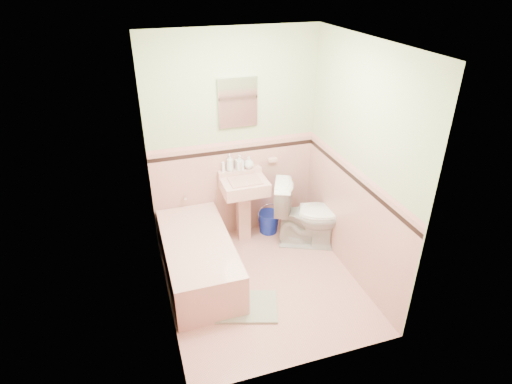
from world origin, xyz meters
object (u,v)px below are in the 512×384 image
object	(u,v)px
sink	(245,211)
soap_bottle_left	(230,163)
bathtub	(199,260)
toilet	(308,214)
shoe	(230,304)
soap_bottle_right	(249,162)
bucket	(269,222)
medicine_cabinet	(238,102)
soap_bottle_mid	(239,162)

from	to	relation	value
sink	soap_bottle_left	size ratio (longest dim) A/B	3.92
sink	soap_bottle_left	xyz separation A→B (m)	(-0.12, 0.18, 0.58)
bathtub	toilet	world-z (taller)	toilet
shoe	soap_bottle_left	bearing A→B (deg)	79.42
shoe	soap_bottle_right	bearing A→B (deg)	70.42
toilet	bucket	world-z (taller)	toilet
sink	medicine_cabinet	world-z (taller)	medicine_cabinet
medicine_cabinet	shoe	world-z (taller)	medicine_cabinet
medicine_cabinet	shoe	distance (m)	2.17
bucket	sink	bearing A→B (deg)	-167.36
soap_bottle_left	shoe	size ratio (longest dim) A/B	1.58
medicine_cabinet	shoe	size ratio (longest dim) A/B	4.14
bathtub	soap_bottle_left	size ratio (longest dim) A/B	7.05
bucket	shoe	world-z (taller)	bucket
sink	bucket	world-z (taller)	sink
bathtub	sink	size ratio (longest dim) A/B	1.80
soap_bottle_left	soap_bottle_mid	size ratio (longest dim) A/B	1.14
bucket	soap_bottle_mid	bearing A→B (deg)	163.19
soap_bottle_left	bucket	world-z (taller)	soap_bottle_left
medicine_cabinet	soap_bottle_left	bearing A→B (deg)	-166.01
soap_bottle_right	soap_bottle_left	bearing A→B (deg)	180.00
bathtub	shoe	xyz separation A→B (m)	(0.20, -0.59, -0.17)
bucket	soap_bottle_right	bearing A→B (deg)	155.38
bathtub	soap_bottle_mid	size ratio (longest dim) A/B	8.03
medicine_cabinet	bucket	world-z (taller)	medicine_cabinet
soap_bottle_mid	sink	bearing A→B (deg)	-88.40
bathtub	soap_bottle_right	distance (m)	1.30
bucket	shoe	distance (m)	1.46
soap_bottle_mid	toilet	distance (m)	1.03
soap_bottle_right	toilet	bearing A→B (deg)	-39.48
soap_bottle_mid	soap_bottle_right	world-z (taller)	soap_bottle_mid
sink	bucket	bearing A→B (deg)	12.64
medicine_cabinet	soap_bottle_right	world-z (taller)	medicine_cabinet
soap_bottle_left	toilet	distance (m)	1.12
bucket	toilet	bearing A→B (deg)	-46.42
sink	medicine_cabinet	bearing A→B (deg)	90.00
bathtub	bucket	world-z (taller)	bathtub
medicine_cabinet	shoe	bearing A→B (deg)	-110.01
soap_bottle_mid	soap_bottle_right	xyz separation A→B (m)	(0.12, 0.00, -0.02)
soap_bottle_left	bucket	bearing A→B (deg)	-12.75
sink	bathtub	bearing A→B (deg)	-142.07
soap_bottle_mid	toilet	bearing A→B (deg)	-34.51
bathtub	soap_bottle_mid	bearing A→B (deg)	46.45
shoe	medicine_cabinet	bearing A→B (deg)	75.06
bathtub	medicine_cabinet	world-z (taller)	medicine_cabinet
medicine_cabinet	bathtub	bearing A→B (deg)	-132.58
medicine_cabinet	toilet	xyz separation A→B (m)	(0.70, -0.52, -1.28)
medicine_cabinet	soap_bottle_left	size ratio (longest dim) A/B	2.62
soap_bottle_left	soap_bottle_mid	world-z (taller)	soap_bottle_left
bathtub	bucket	bearing A→B (deg)	30.74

